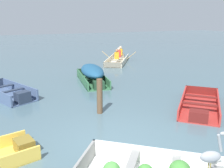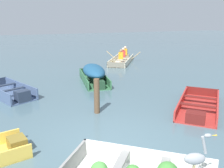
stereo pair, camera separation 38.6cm
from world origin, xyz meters
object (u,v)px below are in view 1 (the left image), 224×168
at_px(skiff_red_far_moored, 200,106).
at_px(rowboat_cream_with_crew, 118,59).
at_px(skiff_slate_blue_mid_moored, 9,93).
at_px(heron_on_dinghy, 212,155).
at_px(skiff_green_near_moored, 92,73).
at_px(mooring_post, 100,96).

bearing_deg(skiff_red_far_moored, rowboat_cream_with_crew, 81.79).
relative_size(skiff_slate_blue_mid_moored, heron_on_dinghy, 3.34).
bearing_deg(skiff_green_near_moored, mooring_post, -106.14).
xyz_separation_m(skiff_slate_blue_mid_moored, rowboat_cream_with_crew, (6.89, 5.18, 0.04)).
bearing_deg(rowboat_cream_with_crew, skiff_red_far_moored, -98.21).
distance_m(rowboat_cream_with_crew, mooring_post, 9.12).
relative_size(skiff_red_far_moored, mooring_post, 2.63).
bearing_deg(mooring_post, heron_on_dinghy, -88.62).
relative_size(skiff_slate_blue_mid_moored, skiff_red_far_moored, 0.98).
bearing_deg(mooring_post, rowboat_cream_with_crew, 61.30).
height_order(skiff_green_near_moored, heron_on_dinghy, heron_on_dinghy).
distance_m(skiff_green_near_moored, heron_on_dinghy, 8.06).
bearing_deg(skiff_red_far_moored, skiff_slate_blue_mid_moored, 145.93).
relative_size(skiff_slate_blue_mid_moored, rowboat_cream_with_crew, 0.76).
height_order(skiff_red_far_moored, mooring_post, mooring_post).
distance_m(skiff_slate_blue_mid_moored, rowboat_cream_with_crew, 8.62).
bearing_deg(rowboat_cream_with_crew, heron_on_dinghy, -109.09).
relative_size(heron_on_dinghy, mooring_post, 0.77).
relative_size(rowboat_cream_with_crew, mooring_post, 3.38).
relative_size(rowboat_cream_with_crew, heron_on_dinghy, 4.38).
distance_m(rowboat_cream_with_crew, heron_on_dinghy, 13.08).
height_order(skiff_green_near_moored, rowboat_cream_with_crew, rowboat_cream_with_crew).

